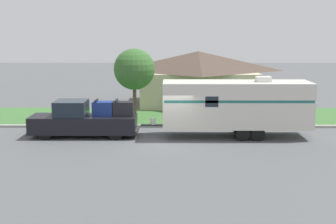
{
  "coord_description": "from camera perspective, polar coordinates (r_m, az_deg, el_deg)",
  "views": [
    {
      "loc": [
        0.06,
        -24.46,
        5.97
      ],
      "look_at": [
        -0.09,
        1.27,
        1.4
      ],
      "focal_mm": 50.0,
      "sensor_mm": 36.0,
      "label": 1
    }
  ],
  "objects": [
    {
      "name": "ground_plane",
      "position": [
        25.17,
        0.19,
        -3.65
      ],
      "size": [
        120.0,
        120.0,
        0.0
      ],
      "primitive_type": "plane",
      "color": "#515456"
    },
    {
      "name": "curb_strip",
      "position": [
        28.82,
        0.21,
        -1.74
      ],
      "size": [
        80.0,
        0.3,
        0.14
      ],
      "color": "#999993",
      "rests_on": "ground_plane"
    },
    {
      "name": "lawn_strip",
      "position": [
        32.41,
        0.22,
        -0.52
      ],
      "size": [
        80.0,
        7.0,
        0.03
      ],
      "color": "#3D6B33",
      "rests_on": "ground_plane"
    },
    {
      "name": "house_across_street",
      "position": [
        37.87,
        3.68,
        4.32
      ],
      "size": [
        9.74,
        7.46,
        4.23
      ],
      "color": "beige",
      "rests_on": "ground_plane"
    },
    {
      "name": "pickup_truck",
      "position": [
        26.66,
        -10.15,
        -0.98
      ],
      "size": [
        6.03,
        1.93,
        2.1
      ],
      "color": "black",
      "rests_on": "ground_plane"
    },
    {
      "name": "travel_trailer",
      "position": [
        26.32,
        8.33,
        0.94
      ],
      "size": [
        9.43,
        2.4,
        3.39
      ],
      "color": "black",
      "rests_on": "ground_plane"
    },
    {
      "name": "mailbox",
      "position": [
        30.71,
        17.27,
        0.46
      ],
      "size": [
        0.48,
        0.2,
        1.42
      ],
      "color": "brown",
      "rests_on": "ground_plane"
    },
    {
      "name": "tree_in_yard",
      "position": [
        31.23,
        -4.13,
        5.2
      ],
      "size": [
        2.74,
        2.74,
        4.72
      ],
      "color": "brown",
      "rests_on": "ground_plane"
    }
  ]
}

